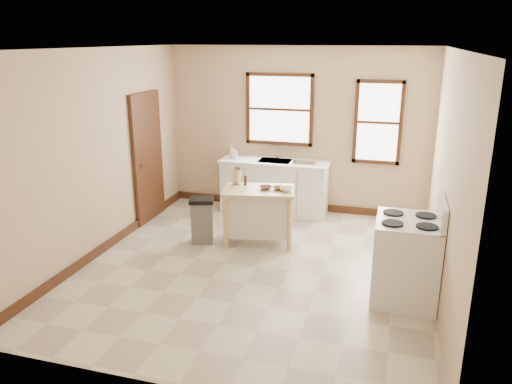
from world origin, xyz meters
TOP-DOWN VIEW (x-y plane):
  - floor at (0.00, 0.00)m, footprint 5.00×5.00m
  - ceiling at (0.00, 0.00)m, footprint 5.00×5.00m
  - wall_back at (0.00, 2.50)m, footprint 4.50×0.04m
  - wall_left at (-2.25, 0.00)m, footprint 0.04×5.00m
  - wall_right at (2.25, 0.00)m, footprint 0.04×5.00m
  - window_main at (-0.30, 2.48)m, footprint 1.17×0.06m
  - window_side at (1.35, 2.48)m, footprint 0.77×0.06m
  - door_left at (-2.21, 1.30)m, footprint 0.06×0.90m
  - baseboard_back at (0.00, 2.47)m, footprint 4.50×0.04m
  - baseboard_left at (-2.22, 0.00)m, footprint 0.04×5.00m
  - sink_counter at (-0.30, 2.20)m, footprint 1.86×0.62m
  - faucet at (-0.30, 2.38)m, footprint 0.03×0.03m
  - soap_bottle_a at (-1.07, 2.17)m, footprint 0.09×0.09m
  - soap_bottle_b at (-1.01, 2.17)m, footprint 0.09×0.09m
  - dish_rack at (0.23, 2.14)m, footprint 0.43×0.36m
  - kitchen_island at (-0.19, 0.81)m, footprint 1.12×0.84m
  - knife_block at (-0.58, 0.98)m, footprint 0.12×0.12m
  - pepper_grinder at (-0.43, 0.94)m, footprint 0.05×0.05m
  - bowl_a at (-0.10, 0.83)m, footprint 0.24×0.24m
  - bowl_b at (0.09, 0.86)m, footprint 0.23×0.23m
  - bowl_c at (0.21, 0.81)m, footprint 0.22×0.22m
  - trash_bin at (-1.01, 0.61)m, footprint 0.43×0.39m
  - gas_stove at (1.88, -0.32)m, footprint 0.78×0.79m

SIDE VIEW (x-z plane):
  - floor at x=0.00m, z-range 0.00..0.00m
  - baseboard_back at x=0.00m, z-range 0.00..0.12m
  - baseboard_left at x=-2.22m, z-range 0.00..0.12m
  - trash_bin at x=-1.01m, z-range 0.00..0.68m
  - kitchen_island at x=-0.19m, z-range 0.00..0.83m
  - sink_counter at x=-0.30m, z-range 0.00..0.92m
  - gas_stove at x=1.88m, z-range 0.00..1.24m
  - bowl_b at x=0.09m, z-range 0.83..0.87m
  - bowl_a at x=-0.10m, z-range 0.83..0.87m
  - bowl_c at x=0.21m, z-range 0.83..0.89m
  - pepper_grinder at x=-0.43m, z-range 0.83..0.98m
  - knife_block at x=-0.58m, z-range 0.83..1.03m
  - dish_rack at x=0.23m, z-range 0.92..1.02m
  - soap_bottle_b at x=-1.01m, z-range 0.92..1.10m
  - faucet at x=-0.30m, z-range 0.92..1.14m
  - soap_bottle_a at x=-1.07m, z-range 0.92..1.14m
  - door_left at x=-2.21m, z-range 0.00..2.10m
  - wall_back at x=0.00m, z-range 0.00..2.80m
  - wall_left at x=-2.25m, z-range 0.00..2.80m
  - wall_right at x=2.25m, z-range 0.00..2.80m
  - window_side at x=1.35m, z-range 0.92..2.29m
  - window_main at x=-0.30m, z-range 1.14..2.36m
  - ceiling at x=0.00m, z-range 2.80..2.80m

